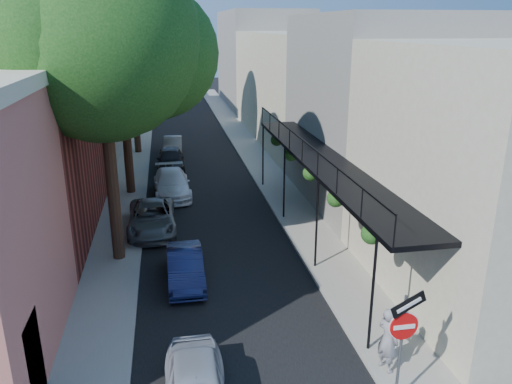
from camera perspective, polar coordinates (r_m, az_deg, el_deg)
name	(u,v)px	position (r m, az deg, el deg)	size (l,w,h in m)	color
road_surface	(191,142)	(38.76, -7.46, 5.71)	(6.00, 64.00, 0.01)	black
sidewalk_left	(137,143)	(38.78, -13.40, 5.45)	(2.00, 64.00, 0.12)	gray
sidewalk_right	(242,139)	(39.14, -1.58, 6.07)	(2.00, 64.00, 0.12)	gray
buildings_left	(52,80)	(37.49, -22.32, 11.74)	(10.10, 59.10, 12.00)	#BF6D62
buildings_right	(308,82)	(39.01, 5.93, 12.43)	(9.80, 55.00, 10.00)	beige
sign_post	(404,330)	(11.92, 16.51, -14.93)	(0.89, 0.17, 2.99)	#595B60
oak_near	(113,44)	(18.13, -16.00, 15.99)	(7.48, 6.80, 11.42)	#341F15
oak_mid	(128,56)	(26.11, -14.39, 14.85)	(6.60, 6.00, 10.20)	#341F15
oak_far	(136,29)	(35.10, -13.52, 17.66)	(7.70, 7.00, 11.90)	#341F15
parked_car_b	(185,267)	(17.52, -8.10, -8.46)	(1.21, 3.46, 1.14)	#151C44
parked_car_c	(152,218)	(21.95, -11.80, -2.90)	(1.99, 4.32, 1.20)	#5B5E63
parked_car_d	(172,184)	(26.34, -9.59, 0.95)	(1.80, 4.43, 1.29)	white
parked_car_e	(171,159)	(31.05, -9.75, 3.71)	(1.63, 4.04, 1.38)	black
parked_car_f	(173,146)	(35.15, -9.46, 5.26)	(1.23, 3.52, 1.16)	slate
pedestrian	(388,339)	(13.42, 14.84, -15.96)	(0.64, 0.42, 1.75)	gray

